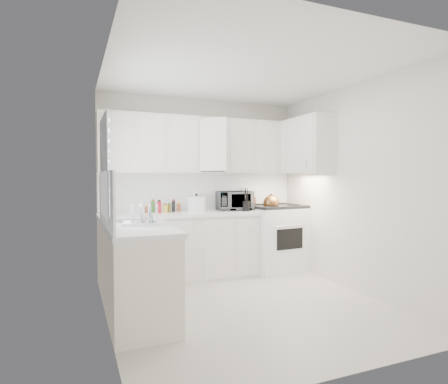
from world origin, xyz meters
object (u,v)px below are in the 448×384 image
stove (276,229)px  utensil_crock (246,199)px  dish_rack (144,214)px  microwave (234,198)px  tea_kettle (271,202)px  rice_cooker (196,203)px

stove → utensil_crock: bearing=-171.6°
stove → dish_rack: stove is taller
stove → microwave: size_ratio=2.55×
tea_kettle → rice_cooker: bearing=159.2°
stove → utensil_crock: (-0.57, -0.13, 0.47)m
utensil_crock → microwave: bearing=110.5°
microwave → rice_cooker: 0.61m
stove → tea_kettle: (-0.18, -0.16, 0.43)m
tea_kettle → utensil_crock: bearing=166.1°
microwave → dish_rack: bearing=-134.9°
tea_kettle → rice_cooker: 1.11m
stove → utensil_crock: 0.76m
microwave → dish_rack: 1.97m
tea_kettle → dish_rack: size_ratio=0.69×
microwave → rice_cooker: size_ratio=1.98×
tea_kettle → rice_cooker: size_ratio=1.13×
rice_cooker → utensil_crock: 0.72m
rice_cooker → stove: bearing=16.3°
utensil_crock → stove: bearing=13.1°
microwave → dish_rack: size_ratio=1.22×
utensil_crock → tea_kettle: bearing=-3.9°
stove → rice_cooker: stove is taller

